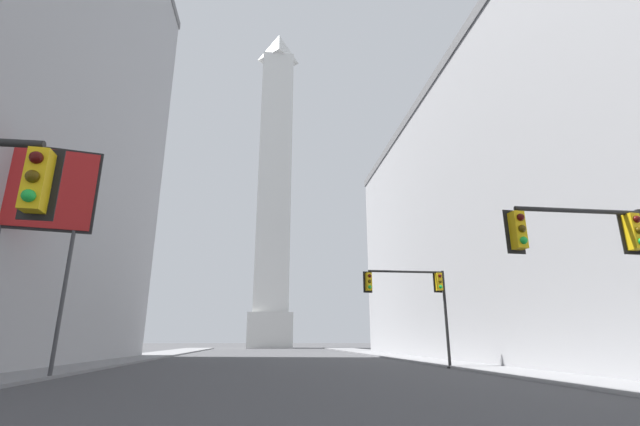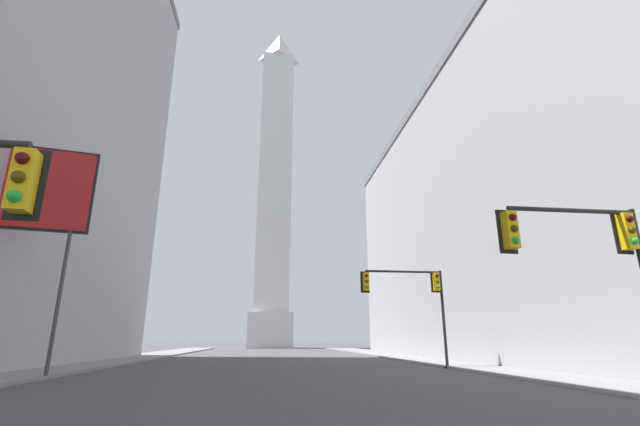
% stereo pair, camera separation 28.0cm
% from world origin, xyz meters
% --- Properties ---
extents(sidewalk_left, '(5.00, 103.95, 0.15)m').
position_xyz_m(sidewalk_left, '(-12.59, 31.19, 0.07)').
color(sidewalk_left, slate).
rests_on(sidewalk_left, ground_plane).
extents(sidewalk_right, '(5.00, 103.95, 0.15)m').
position_xyz_m(sidewalk_right, '(12.59, 31.19, 0.07)').
color(sidewalk_right, slate).
rests_on(sidewalk_right, ground_plane).
extents(building_right, '(23.81, 53.66, 24.48)m').
position_xyz_m(building_right, '(24.97, 30.76, 12.25)').
color(building_right, '#9E9EA0').
rests_on(building_right, ground_plane).
extents(obelisk, '(8.67, 8.67, 72.70)m').
position_xyz_m(obelisk, '(0.00, 86.63, 34.73)').
color(obelisk, silver).
rests_on(obelisk, ground_plane).
extents(traffic_light_mid_right, '(5.36, 0.53, 5.87)m').
position_xyz_m(traffic_light_mid_right, '(8.43, 24.79, 4.49)').
color(traffic_light_mid_right, black).
rests_on(traffic_light_mid_right, ground_plane).
extents(traffic_light_near_right, '(4.53, 0.52, 5.48)m').
position_xyz_m(traffic_light_near_right, '(8.77, 9.95, 4.16)').
color(traffic_light_near_right, black).
rests_on(traffic_light_near_right, ground_plane).
extents(billboard_sign, '(4.47, 1.15, 10.74)m').
position_xyz_m(billboard_sign, '(-11.69, 19.52, 8.31)').
color(billboard_sign, '#3F3F42').
rests_on(billboard_sign, ground_plane).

